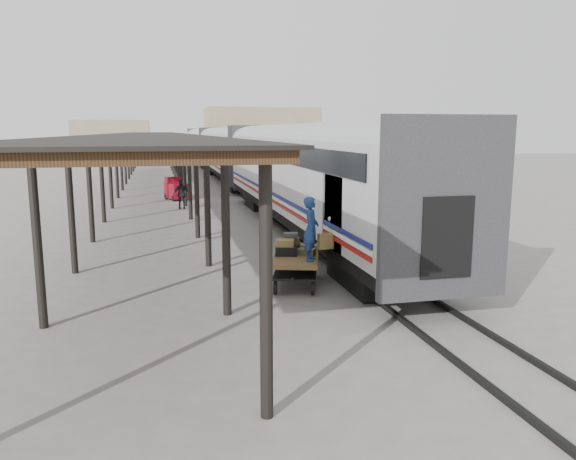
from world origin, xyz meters
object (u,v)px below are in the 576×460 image
Objects in this scene: luggage_tug at (176,190)px; pedestrian at (182,194)px; porter at (311,229)px; baggage_cart at (296,263)px.

pedestrian is at bearing -109.74° from luggage_tug.
pedestrian reaches higher than luggage_tug.
porter is 1.04× the size of pedestrian.
baggage_cart is at bearing 43.12° from porter.
baggage_cart is 1.44× the size of luggage_tug.
porter reaches higher than baggage_cart.
luggage_tug is 22.02m from porter.
pedestrian is (0.20, -4.50, 0.18)m from luggage_tug.
pedestrian is at bearing 30.99° from porter.
luggage_tug is 4.50m from pedestrian.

